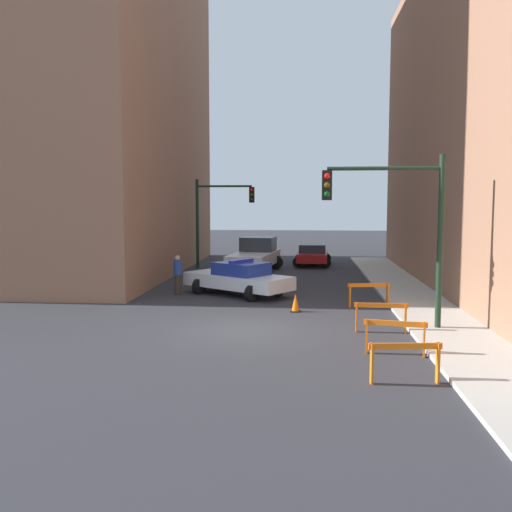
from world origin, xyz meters
The scene contains 14 objects.
ground_plane centered at (0.00, 0.00, 0.00)m, with size 120.00×120.00×0.00m, color #2D2D33.
sidewalk_right centered at (6.20, 0.00, 0.06)m, with size 2.40×44.00×0.12m.
building_corner_left centered at (-12.00, 14.00, 10.91)m, with size 14.00×20.00×21.82m.
traffic_light_near centered at (4.73, 0.32, 3.53)m, with size 3.64×0.35×5.20m.
traffic_light_far centered at (-3.30, 15.80, 3.40)m, with size 3.44×0.35×5.20m.
police_car centered at (-0.89, 6.41, 0.72)m, with size 4.92×4.19×1.52m.
white_truck centered at (-0.89, 14.41, 0.91)m, with size 3.10×5.62×1.90m.
parked_car_near centered at (2.36, 17.96, 0.67)m, with size 2.40×4.38×1.31m.
pedestrian_crossing centered at (-3.50, 6.46, 0.86)m, with size 0.49×0.49×1.66m.
barrier_front centered at (4.02, -4.87, 0.62)m, with size 1.60×0.32×0.90m.
barrier_mid centered at (4.17, -2.57, 0.62)m, with size 1.58×0.43×0.90m.
barrier_back centered at (4.15, -0.02, 0.62)m, with size 1.60×0.19×0.90m.
barrier_corner centered at (4.25, 4.14, 0.62)m, with size 1.59×0.41×0.90m.
traffic_cone centered at (1.54, 3.02, 0.32)m, with size 0.36×0.36×0.66m.
Camera 1 is at (1.82, -17.13, 3.95)m, focal length 40.00 mm.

